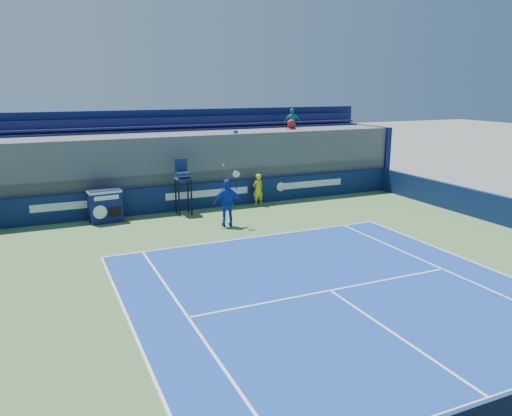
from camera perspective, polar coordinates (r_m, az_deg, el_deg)
name	(u,v)px	position (r m, az deg, el deg)	size (l,w,h in m)	color
ball_person	(258,190)	(23.73, 0.22, 2.11)	(0.56, 0.36, 1.52)	yellow
back_hoarding	(207,195)	(23.41, -5.59, 1.45)	(20.40, 0.21, 1.20)	#0C1B46
match_clock	(105,205)	(21.74, -16.87, 0.33)	(1.39, 0.85, 1.40)	#0E1449
umpire_chair	(183,181)	(22.15, -8.36, 3.11)	(0.71, 0.71, 2.48)	black
tennis_player	(228,203)	(20.12, -3.27, 0.58)	(1.21, 0.67, 2.57)	#1636B5
stadium_seating	(194,163)	(25.11, -7.14, 5.12)	(21.00, 4.05, 4.41)	#4E4E53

